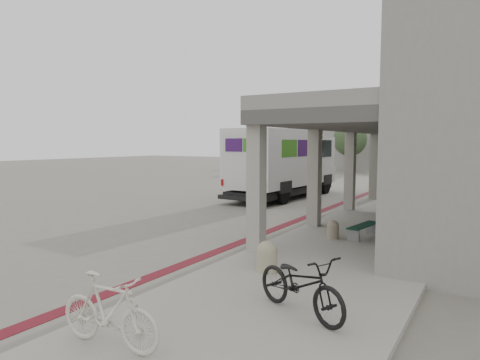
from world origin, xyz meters
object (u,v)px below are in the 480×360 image
Objects in this scene: fedex_truck at (284,162)px; bench at (363,228)px; utility_cabinet at (403,221)px; bicycle_black at (300,284)px; bicycle_cream at (109,311)px.

fedex_truck is 5.19× the size of bench.
bicycle_black reaches higher than utility_cabinet.
utility_cabinet is 9.50m from bicycle_cream.
bench is at bearing 30.34° from bicycle_black.
fedex_truck is 10.42m from utility_cabinet.
utility_cabinet is at bearing 21.58° from bicycle_black.
utility_cabinet is 0.47× the size of bicycle_black.
utility_cabinet is 6.90m from bicycle_black.
utility_cabinet is 0.54× the size of bicycle_cream.
bicycle_black is at bearing -60.86° from fedex_truck.
bicycle_black is at bearing -75.52° from bench.
bench is 0.96× the size of bicycle_cream.
bicycle_cream is (5.24, -16.55, -1.26)m from fedex_truck.
bench is (6.35, -7.95, -1.51)m from fedex_truck.
fedex_truck reaches higher than bicycle_cream.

